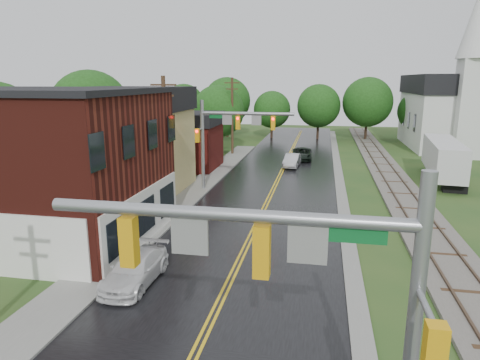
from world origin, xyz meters
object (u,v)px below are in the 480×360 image
(traffic_signal_far, at_px, (229,129))
(tree_left_b, at_px, (92,112))
(sedan_silver, at_px, (292,161))
(construction_barrel, at_px, (125,278))
(church, at_px, (454,103))
(pickup_white, at_px, (135,270))
(suv_dark, at_px, (302,154))
(semi_trailer, at_px, (444,157))
(utility_pole_c, at_px, (232,115))
(traffic_signal_near, at_px, (300,280))
(tree_left_e, at_px, (219,113))
(tree_left_c, at_px, (163,119))
(brick_building, at_px, (24,164))
(utility_pole_b, at_px, (165,140))

(traffic_signal_far, xyz_separation_m, tree_left_b, (-14.38, 4.90, 0.74))
(sedan_silver, height_order, construction_barrel, sedan_silver)
(church, height_order, pickup_white, church)
(suv_dark, relative_size, pickup_white, 1.06)
(church, relative_size, semi_trailer, 1.80)
(utility_pole_c, xyz_separation_m, pickup_white, (2.79, -33.54, -4.08))
(traffic_signal_near, height_order, sedan_silver, traffic_signal_near)
(tree_left_e, bearing_deg, pickup_white, -82.23)
(utility_pole_c, bearing_deg, tree_left_c, -149.80)
(brick_building, relative_size, construction_barrel, 15.79)
(sedan_silver, bearing_deg, utility_pole_b, -111.75)
(tree_left_c, distance_m, semi_trailer, 28.82)
(brick_building, relative_size, tree_left_b, 1.48)
(traffic_signal_far, height_order, tree_left_e, tree_left_e)
(traffic_signal_near, height_order, construction_barrel, traffic_signal_near)
(tree_left_e, bearing_deg, utility_pole_c, -42.84)
(brick_building, xyz_separation_m, traffic_signal_near, (15.96, -13.00, 0.82))
(tree_left_b, xyz_separation_m, tree_left_e, (9.00, 14.00, -0.90))
(semi_trailer, bearing_deg, traffic_signal_far, -158.28)
(tree_left_b, bearing_deg, traffic_signal_near, -54.51)
(brick_building, relative_size, utility_pole_b, 1.59)
(brick_building, xyz_separation_m, tree_left_e, (3.64, 30.90, 0.66))
(suv_dark, height_order, pickup_white, suv_dark)
(utility_pole_b, relative_size, semi_trailer, 0.81)
(traffic_signal_near, xyz_separation_m, sedan_silver, (-2.67, 35.66, -4.31))
(church, distance_m, tree_left_e, 29.91)
(construction_barrel, bearing_deg, semi_trailer, 52.37)
(brick_building, relative_size, pickup_white, 3.23)
(suv_dark, bearing_deg, tree_left_c, -174.70)
(utility_pole_c, distance_m, construction_barrel, 34.36)
(church, distance_m, tree_left_c, 36.59)
(traffic_signal_near, height_order, tree_left_c, tree_left_c)
(traffic_signal_near, distance_m, pickup_white, 12.10)
(tree_left_c, bearing_deg, utility_pole_b, -68.51)
(tree_left_e, relative_size, semi_trailer, 0.74)
(brick_building, bearing_deg, semi_trailer, 35.47)
(tree_left_e, distance_m, pickup_white, 36.01)
(utility_pole_b, relative_size, suv_dark, 1.91)
(church, bearing_deg, utility_pole_b, -130.18)
(church, distance_m, suv_dark, 22.51)
(construction_barrel, bearing_deg, brick_building, 148.64)
(pickup_white, bearing_deg, tree_left_e, 98.55)
(tree_left_b, xyz_separation_m, sedan_silver, (18.65, 5.76, -5.06))
(suv_dark, bearing_deg, tree_left_e, 156.90)
(utility_pole_b, bearing_deg, utility_pole_c, 90.00)
(church, height_order, tree_left_e, church)
(tree_left_e, bearing_deg, tree_left_b, -122.74)
(brick_building, bearing_deg, suv_dark, 62.47)
(church, xyz_separation_m, tree_left_c, (-33.85, -13.84, -1.32))
(brick_building, xyz_separation_m, tree_left_c, (-1.36, 24.90, 0.36))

